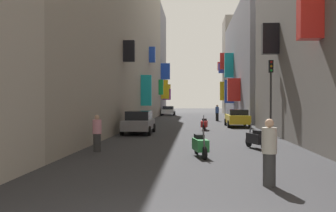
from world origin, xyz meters
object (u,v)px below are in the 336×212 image
at_px(parked_car_grey, 139,122).
at_px(scooter_green, 200,145).
at_px(scooter_red, 204,124).
at_px(parked_car_yellow, 237,118).
at_px(pedestrian_near_right, 217,113).
at_px(traffic_light_near_corner, 271,85).
at_px(pedestrian_crossing, 97,133).
at_px(pedestrian_near_left, 269,152).
at_px(parked_car_white, 168,110).
at_px(scooter_black, 256,139).

distance_m(parked_car_grey, scooter_green, 10.29).
bearing_deg(scooter_red, parked_car_yellow, 52.74).
bearing_deg(parked_car_grey, scooter_green, -67.85).
bearing_deg(pedestrian_near_right, traffic_light_near_corner, -82.65).
bearing_deg(parked_car_yellow, pedestrian_crossing, -116.78).
bearing_deg(parked_car_grey, pedestrian_near_left, -68.75).
relative_size(scooter_red, traffic_light_near_corner, 0.42).
height_order(scooter_green, scooter_red, same).
bearing_deg(traffic_light_near_corner, pedestrian_near_right, 97.35).
distance_m(scooter_green, pedestrian_near_right, 25.13).
xyz_separation_m(parked_car_yellow, scooter_red, (-2.87, -3.77, -0.31)).
relative_size(pedestrian_near_left, pedestrian_near_right, 0.98).
bearing_deg(parked_car_yellow, parked_car_grey, -136.03).
bearing_deg(pedestrian_near_left, scooter_red, 93.72).
height_order(parked_car_grey, pedestrian_crossing, pedestrian_crossing).
bearing_deg(scooter_red, pedestrian_crossing, -112.87).
xyz_separation_m(parked_car_yellow, pedestrian_near_right, (-1.12, 8.49, 0.11)).
bearing_deg(traffic_light_near_corner, pedestrian_crossing, -140.91).
distance_m(parked_car_white, pedestrian_near_left, 45.29).
xyz_separation_m(parked_car_grey, scooter_green, (3.88, -9.53, -0.31)).
bearing_deg(scooter_black, parked_car_white, 100.04).
xyz_separation_m(scooter_black, pedestrian_near_right, (-0.31, 22.53, 0.42)).
xyz_separation_m(parked_car_white, traffic_light_near_corner, (8.52, -31.92, 2.41)).
distance_m(parked_car_grey, pedestrian_crossing, 8.42).
bearing_deg(scooter_red, parked_car_white, 99.56).
xyz_separation_m(parked_car_grey, pedestrian_near_right, (6.15, 15.50, 0.10)).
distance_m(parked_car_grey, parked_car_yellow, 10.10).
bearing_deg(scooter_red, pedestrian_near_left, -86.28).
xyz_separation_m(parked_car_grey, pedestrian_crossing, (-0.51, -8.40, 0.00)).
relative_size(parked_car_white, pedestrian_crossing, 2.65).
relative_size(pedestrian_near_right, traffic_light_near_corner, 0.38).
height_order(scooter_green, pedestrian_crossing, pedestrian_crossing).
height_order(parked_car_yellow, pedestrian_near_right, pedestrian_near_right).
distance_m(pedestrian_near_right, traffic_light_near_corner, 17.03).
bearing_deg(scooter_green, parked_car_yellow, 78.40).
distance_m(parked_car_white, parked_car_grey, 30.68).
bearing_deg(pedestrian_crossing, scooter_black, 11.14).
bearing_deg(scooter_green, pedestrian_crossing, 165.66).
bearing_deg(parked_car_white, traffic_light_near_corner, -75.05).
bearing_deg(scooter_green, parked_car_white, 95.81).
height_order(parked_car_yellow, scooter_black, parked_car_yellow).
bearing_deg(parked_car_white, parked_car_grey, -89.60).
bearing_deg(pedestrian_crossing, pedestrian_near_right, 74.44).
relative_size(scooter_green, scooter_black, 1.02).
bearing_deg(pedestrian_near_left, parked_car_white, 97.30).
height_order(parked_car_yellow, traffic_light_near_corner, traffic_light_near_corner).
distance_m(pedestrian_crossing, pedestrian_near_right, 24.82).
xyz_separation_m(parked_car_white, pedestrian_near_left, (5.76, -44.92, 0.13)).
bearing_deg(parked_car_yellow, pedestrian_near_left, -94.65).
xyz_separation_m(scooter_red, pedestrian_near_right, (1.74, 12.26, 0.42)).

